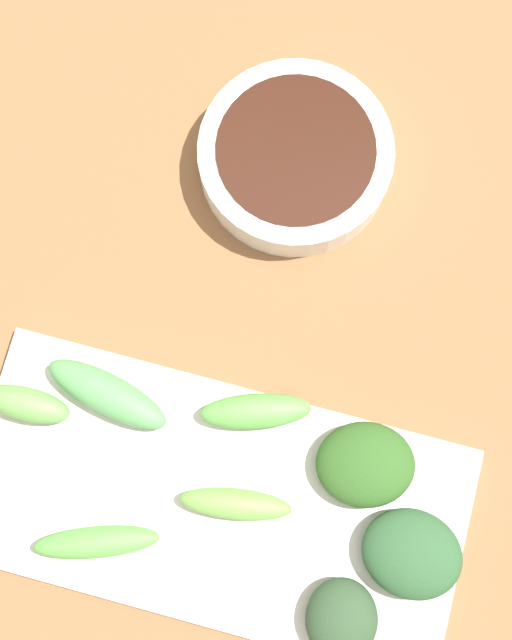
{
  "coord_description": "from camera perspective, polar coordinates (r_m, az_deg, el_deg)",
  "views": [
    {
      "loc": [
        0.1,
        0.02,
        0.66
      ],
      "look_at": [
        -0.01,
        -0.01,
        0.05
      ],
      "focal_mm": 48.25,
      "sensor_mm": 36.0,
      "label": 1
    }
  ],
  "objects": [
    {
      "name": "serving_plate",
      "position": [
        0.63,
        -2.76,
        -11.91
      ],
      "size": [
        0.17,
        0.35,
        0.01
      ],
      "primitive_type": "cube",
      "color": "silver",
      "rests_on": "tabletop"
    },
    {
      "name": "broccoli_stalk_2",
      "position": [
        0.62,
        -9.84,
        -4.86
      ],
      "size": [
        0.05,
        0.1,
        0.02
      ],
      "primitive_type": "ellipsoid",
      "rotation": [
        0.0,
        0.0,
        -0.22
      ],
      "color": "#5CA25B",
      "rests_on": "serving_plate"
    },
    {
      "name": "broccoli_stalk_5",
      "position": [
        0.61,
        -0.02,
        -6.06
      ],
      "size": [
        0.05,
        0.08,
        0.02
      ],
      "primitive_type": "ellipsoid",
      "rotation": [
        0.0,
        0.0,
        0.31
      ],
      "color": "#64BA4D",
      "rests_on": "serving_plate"
    },
    {
      "name": "broccoli_leafy_4",
      "position": [
        0.62,
        5.7,
        -19.13
      ],
      "size": [
        0.06,
        0.06,
        0.03
      ],
      "primitive_type": "ellipsoid",
      "rotation": [
        0.0,
        0.0,
        0.2
      ],
      "color": "#2E482C",
      "rests_on": "serving_plate"
    },
    {
      "name": "broccoli_stalk_0",
      "position": [
        0.61,
        -1.35,
        -12.1
      ],
      "size": [
        0.03,
        0.08,
        0.02
      ],
      "primitive_type": "ellipsoid",
      "rotation": [
        0.0,
        0.0,
        0.16
      ],
      "color": "#76BA4D",
      "rests_on": "serving_plate"
    },
    {
      "name": "broccoli_stalk_1",
      "position": [
        0.62,
        -10.53,
        -14.28
      ],
      "size": [
        0.05,
        0.09,
        0.02
      ],
      "primitive_type": "ellipsoid",
      "rotation": [
        0.0,
        0.0,
        0.34
      ],
      "color": "#60B64B",
      "rests_on": "serving_plate"
    },
    {
      "name": "broccoli_leafy_3",
      "position": [
        0.62,
        10.3,
        -15.01
      ],
      "size": [
        0.07,
        0.08,
        0.03
      ],
      "primitive_type": "ellipsoid",
      "rotation": [
        0.0,
        0.0,
        -0.09
      ],
      "color": "#2D5631",
      "rests_on": "serving_plate"
    },
    {
      "name": "broccoli_stalk_6",
      "position": [
        0.63,
        -15.03,
        -5.4
      ],
      "size": [
        0.03,
        0.07,
        0.03
      ],
      "primitive_type": "ellipsoid",
      "rotation": [
        0.0,
        0.0,
        0.02
      ],
      "color": "#6DAF52",
      "rests_on": "serving_plate"
    },
    {
      "name": "broccoli_leafy_7",
      "position": [
        0.62,
        7.26,
        -9.48
      ],
      "size": [
        0.08,
        0.08,
        0.03
      ],
      "primitive_type": "ellipsoid",
      "rotation": [
        0.0,
        0.0,
        0.24
      ],
      "color": "#2E5920",
      "rests_on": "serving_plate"
    },
    {
      "name": "sauce_bowl",
      "position": [
        0.66,
        2.61,
        10.72
      ],
      "size": [
        0.15,
        0.15,
        0.04
      ],
      "color": "white",
      "rests_on": "tabletop"
    },
    {
      "name": "tabletop",
      "position": [
        0.65,
        0.27,
        -1.63
      ],
      "size": [
        2.1,
        2.1,
        0.02
      ],
      "primitive_type": "cube",
      "color": "#8B5D3A",
      "rests_on": "ground"
    }
  ]
}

